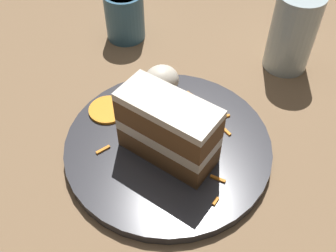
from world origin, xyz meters
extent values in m
plane|color=black|center=(0.00, 0.00, 0.00)|extent=(6.00, 6.00, 0.00)
cube|color=#846647|center=(0.00, 0.00, 0.01)|extent=(1.30, 1.03, 0.03)
cylinder|color=#333338|center=(-0.03, 0.06, 0.04)|extent=(0.29, 0.29, 0.02)
cube|color=brown|center=(-0.03, 0.08, 0.06)|extent=(0.12, 0.14, 0.03)
cube|color=silver|center=(-0.03, 0.08, 0.09)|extent=(0.12, 0.14, 0.02)
cube|color=brown|center=(-0.03, 0.08, 0.11)|extent=(0.12, 0.14, 0.03)
cube|color=silver|center=(-0.03, 0.08, 0.14)|extent=(0.12, 0.14, 0.01)
ellipsoid|color=silver|center=(-0.06, -0.04, 0.07)|extent=(0.05, 0.05, 0.05)
cylinder|color=orange|center=(0.03, -0.03, 0.05)|extent=(0.06, 0.06, 0.00)
cube|color=orange|center=(-0.07, 0.14, 0.05)|extent=(0.02, 0.02, 0.00)
cube|color=orange|center=(-0.05, 0.17, 0.05)|extent=(0.01, 0.01, 0.00)
cube|color=orange|center=(-0.12, 0.08, 0.05)|extent=(0.01, 0.02, 0.00)
cube|color=orange|center=(-0.10, -0.01, 0.05)|extent=(0.01, 0.02, 0.00)
cube|color=orange|center=(0.05, 0.04, 0.05)|extent=(0.02, 0.01, 0.00)
cube|color=orange|center=(-0.13, 0.05, 0.05)|extent=(0.02, 0.00, 0.00)
cylinder|color=silver|center=(-0.30, -0.04, 0.10)|extent=(0.08, 0.08, 0.13)
cylinder|color=silver|center=(-0.30, -0.04, 0.05)|extent=(0.07, 0.07, 0.05)
cylinder|color=#386684|center=(-0.07, -0.22, 0.07)|extent=(0.07, 0.07, 0.09)
camera|label=1|loc=(0.10, 0.38, 0.47)|focal=42.00mm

